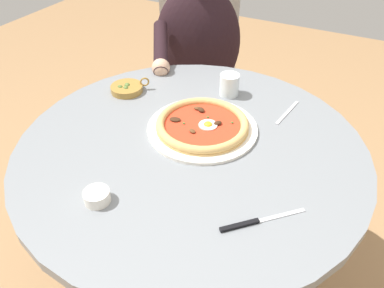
% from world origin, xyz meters
% --- Properties ---
extents(ground_plane, '(6.00, 6.00, 0.02)m').
position_xyz_m(ground_plane, '(0.00, 0.00, -0.01)').
color(ground_plane, '#9E754C').
extents(dining_table, '(1.01, 1.01, 0.72)m').
position_xyz_m(dining_table, '(0.00, 0.00, 0.57)').
color(dining_table, gray).
rests_on(dining_table, ground).
extents(pizza_on_plate, '(0.33, 0.33, 0.03)m').
position_xyz_m(pizza_on_plate, '(-0.00, -0.08, 0.74)').
color(pizza_on_plate, white).
rests_on(pizza_on_plate, dining_table).
extents(water_glass, '(0.07, 0.07, 0.08)m').
position_xyz_m(water_glass, '(0.01, -0.31, 0.76)').
color(water_glass, silver).
rests_on(water_glass, dining_table).
extents(steak_knife, '(0.16, 0.16, 0.01)m').
position_xyz_m(steak_knife, '(-0.26, 0.20, 0.73)').
color(steak_knife, silver).
rests_on(steak_knife, dining_table).
extents(ramekin_capers, '(0.06, 0.06, 0.03)m').
position_xyz_m(ramekin_capers, '(0.10, 0.30, 0.74)').
color(ramekin_capers, white).
rests_on(ramekin_capers, dining_table).
extents(olive_pan, '(0.12, 0.11, 0.05)m').
position_xyz_m(olive_pan, '(0.34, -0.16, 0.73)').
color(olive_pan, olive).
rests_on(olive_pan, dining_table).
extents(fork_utensil, '(0.03, 0.16, 0.00)m').
position_xyz_m(fork_utensil, '(-0.20, -0.28, 0.72)').
color(fork_utensil, '#BCBCC1').
rests_on(fork_utensil, dining_table).
extents(diner_person, '(0.44, 0.58, 1.15)m').
position_xyz_m(diner_person, '(0.31, -0.67, 0.52)').
color(diner_person, '#282833').
rests_on(diner_person, ground).
extents(cafe_chair_diner, '(0.58, 0.58, 0.86)m').
position_xyz_m(cafe_chair_diner, '(0.38, -0.81, 0.51)').
color(cafe_chair_diner, beige).
rests_on(cafe_chair_diner, ground).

